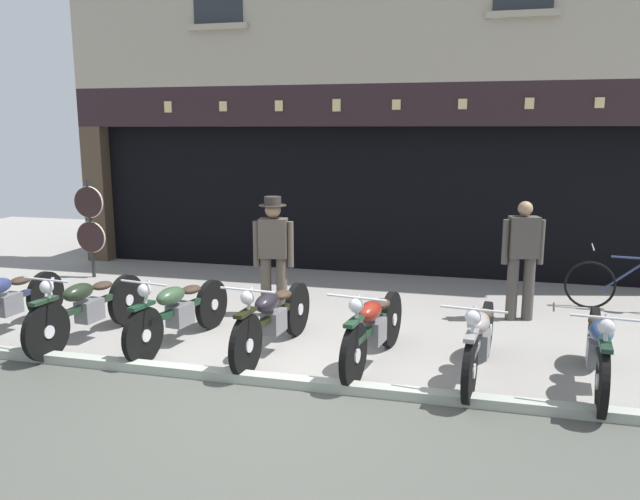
% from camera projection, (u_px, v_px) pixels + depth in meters
% --- Properties ---
extents(ground, '(23.08, 22.00, 0.18)m').
position_uv_depth(ground, '(239.00, 438.00, 5.31)').
color(ground, gray).
extents(shop_facade, '(11.38, 4.42, 6.86)m').
position_uv_depth(shop_facade, '(383.00, 167.00, 12.53)').
color(shop_facade, black).
rests_on(shop_facade, ground).
extents(motorcycle_far_left, '(0.62, 1.98, 0.92)m').
position_uv_depth(motorcycle_far_left, '(6.00, 301.00, 7.85)').
color(motorcycle_far_left, black).
rests_on(motorcycle_far_left, ground).
extents(motorcycle_left, '(0.62, 2.08, 0.93)m').
position_uv_depth(motorcycle_left, '(88.00, 307.00, 7.54)').
color(motorcycle_left, black).
rests_on(motorcycle_left, ground).
extents(motorcycle_center_left, '(0.62, 1.98, 0.92)m').
position_uv_depth(motorcycle_center_left, '(179.00, 311.00, 7.43)').
color(motorcycle_center_left, black).
rests_on(motorcycle_center_left, ground).
extents(motorcycle_center, '(0.62, 2.08, 0.93)m').
position_uv_depth(motorcycle_center, '(273.00, 318.00, 7.12)').
color(motorcycle_center, black).
rests_on(motorcycle_center, ground).
extents(motorcycle_center_right, '(0.62, 1.96, 0.93)m').
position_uv_depth(motorcycle_center_right, '(373.00, 327.00, 6.77)').
color(motorcycle_center_right, black).
rests_on(motorcycle_center_right, ground).
extents(motorcycle_right, '(0.62, 1.94, 0.91)m').
position_uv_depth(motorcycle_right, '(479.00, 339.00, 6.41)').
color(motorcycle_right, black).
rests_on(motorcycle_right, ground).
extents(motorcycle_far_right, '(0.62, 1.98, 0.92)m').
position_uv_depth(motorcycle_far_right, '(599.00, 348.00, 6.13)').
color(motorcycle_far_right, black).
rests_on(motorcycle_far_right, ground).
extents(salesman_left, '(0.55, 0.37, 1.66)m').
position_uv_depth(salesman_left, '(273.00, 250.00, 8.53)').
color(salesman_left, brown).
rests_on(salesman_left, ground).
extents(shopkeeper_center, '(0.55, 0.30, 1.62)m').
position_uv_depth(shopkeeper_center, '(522.00, 255.00, 8.33)').
color(shopkeeper_center, '#47423D').
rests_on(shopkeeper_center, ground).
extents(tyre_sign_pole, '(0.55, 0.06, 1.71)m').
position_uv_depth(tyre_sign_pole, '(90.00, 221.00, 10.74)').
color(tyre_sign_pole, '#232328').
rests_on(tyre_sign_pole, ground).
extents(advert_board_near, '(0.75, 0.03, 0.97)m').
position_uv_depth(advert_board_near, '(524.00, 181.00, 10.42)').
color(advert_board_near, silver).
extents(advert_board_far, '(0.65, 0.03, 0.88)m').
position_uv_depth(advert_board_far, '(607.00, 179.00, 10.10)').
color(advert_board_far, silver).
extents(leaning_bicycle, '(1.80, 0.50, 0.94)m').
position_uv_depth(leaning_bicycle, '(633.00, 286.00, 8.82)').
color(leaning_bicycle, black).
rests_on(leaning_bicycle, ground).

